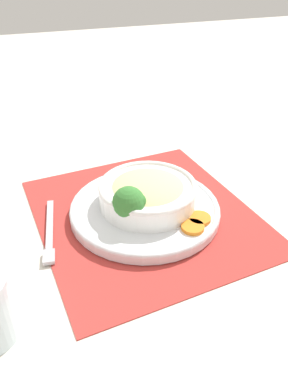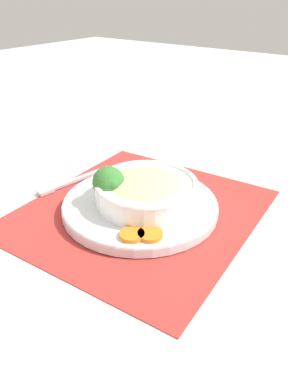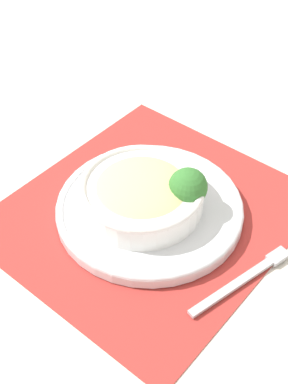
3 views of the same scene
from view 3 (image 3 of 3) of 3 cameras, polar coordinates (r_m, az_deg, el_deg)
name	(u,v)px [view 3 (image 3 of 3)]	position (r m, az deg, el deg)	size (l,w,h in m)	color
ground_plane	(150,214)	(0.85, 0.59, -2.39)	(4.00, 4.00, 0.00)	beige
placemat	(150,213)	(0.85, 0.59, -2.29)	(0.43, 0.47, 0.00)	#B2332D
plate	(150,208)	(0.84, 0.60, -1.67)	(0.29, 0.29, 0.02)	silver
bowl	(142,193)	(0.81, -0.24, -0.07)	(0.19, 0.19, 0.05)	white
broccoli_floret	(188,188)	(0.80, 4.69, 0.46)	(0.06, 0.06, 0.07)	#84AD5B
carrot_slice_near	(164,159)	(0.91, 2.13, 3.55)	(0.04, 0.04, 0.01)	orange
carrot_slice_middle	(146,158)	(0.91, 0.26, 3.67)	(0.04, 0.04, 0.01)	orange
fork	(250,275)	(0.78, 11.25, -8.65)	(0.05, 0.18, 0.01)	#B7B7BC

